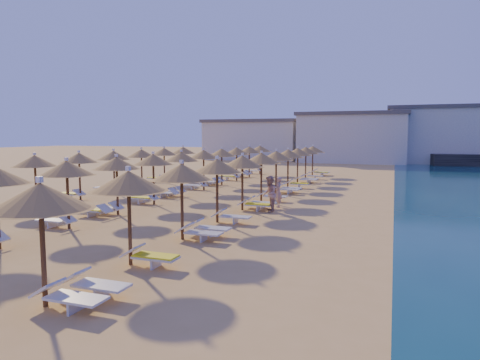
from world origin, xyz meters
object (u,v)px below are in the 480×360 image
at_px(parasol_row_east, 261,159).
at_px(parasol_row_west, 181,157).
at_px(beachgoer_a, 278,192).
at_px(beachgoer_b, 269,194).

distance_m(parasol_row_east, parasol_row_west, 5.46).
distance_m(parasol_row_east, beachgoer_a, 3.01).
xyz_separation_m(parasol_row_east, beachgoer_a, (1.58, -1.91, -1.71)).
bearing_deg(parasol_row_east, parasol_row_west, 180.00).
xyz_separation_m(beachgoer_a, beachgoer_b, (-0.05, -1.61, 0.09)).
bearing_deg(beachgoer_b, beachgoer_a, 163.85).
bearing_deg(beachgoer_b, parasol_row_east, -170.87).
distance_m(beachgoer_a, beachgoer_b, 1.61).
height_order(beachgoer_a, beachgoer_b, beachgoer_b).
xyz_separation_m(parasol_row_west, beachgoer_b, (6.98, -3.52, -1.62)).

